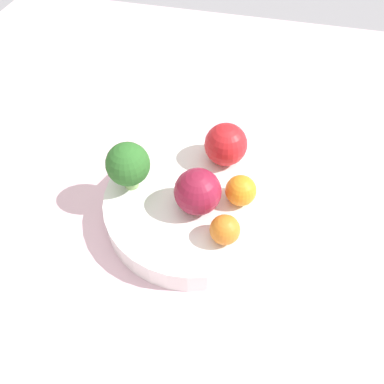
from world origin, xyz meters
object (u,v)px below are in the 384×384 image
object	(u,v)px
bowl	(192,205)
orange_back	(241,191)
broccoli	(127,167)
apple_green	(198,192)
apple_red	(226,144)
orange_front	(225,230)

from	to	relation	value
bowl	orange_back	bearing A→B (deg)	-81.45
bowl	broccoli	bearing A→B (deg)	93.21
orange_back	apple_green	bearing A→B (deg)	114.14
bowl	apple_red	distance (m)	0.10
apple_red	orange_back	world-z (taller)	apple_red
orange_front	orange_back	distance (m)	0.06
orange_back	orange_front	bearing A→B (deg)	172.15
broccoli	apple_green	size ratio (longest dim) A/B	1.18
apple_green	broccoli	bearing A→B (deg)	84.65
orange_front	broccoli	bearing A→B (deg)	70.54
broccoli	bowl	bearing A→B (deg)	-86.79
apple_red	orange_back	distance (m)	0.08
apple_red	orange_front	xyz separation A→B (m)	(-0.13, -0.02, -0.01)
apple_green	orange_front	xyz separation A→B (m)	(-0.04, -0.04, -0.01)
bowl	orange_back	xyz separation A→B (m)	(0.01, -0.06, 0.04)
apple_green	orange_back	bearing A→B (deg)	-65.86
bowl	apple_red	xyz separation A→B (m)	(0.08, -0.03, 0.05)
orange_front	orange_back	bearing A→B (deg)	-7.85
bowl	orange_back	world-z (taller)	orange_back
orange_front	apple_green	bearing A→B (deg)	46.96
bowl	orange_front	bearing A→B (deg)	-135.09
bowl	apple_green	size ratio (longest dim) A/B	3.95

